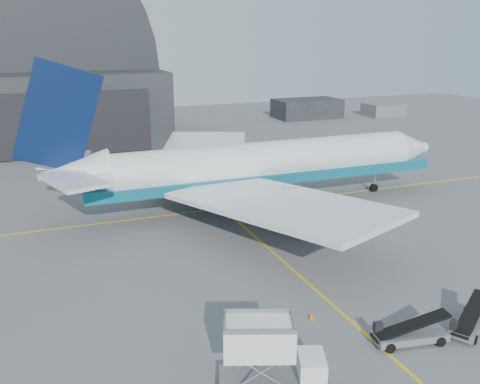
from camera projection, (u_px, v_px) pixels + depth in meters
name	position (u px, v px, depth m)	size (l,w,h in m)	color
ground	(314.00, 289.00, 39.36)	(200.00, 200.00, 0.00)	#565659
taxi_lines	(249.00, 231.00, 50.65)	(80.00, 42.12, 0.02)	gold
hangar	(2.00, 86.00, 86.80)	(50.00, 28.30, 28.00)	black
distant_bldg_a	(307.00, 118.00, 116.80)	(14.00, 8.00, 4.00)	black
distant_bldg_b	(383.00, 116.00, 119.17)	(8.00, 6.00, 2.80)	slate
airliner	(251.00, 166.00, 56.41)	(46.15, 44.76, 16.20)	white
catering_truck	(268.00, 355.00, 27.95)	(5.94, 3.87, 3.84)	slate
pushback_tug	(317.00, 226.00, 50.12)	(4.42, 3.43, 1.81)	black
belt_loader_a	(470.00, 322.00, 33.85)	(4.51, 3.53, 1.78)	slate
belt_loader_b	(409.00, 334.00, 32.41)	(4.93, 2.31, 1.84)	slate
traffic_cone	(311.00, 316.00, 35.12)	(0.33, 0.33, 0.47)	#EC6007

